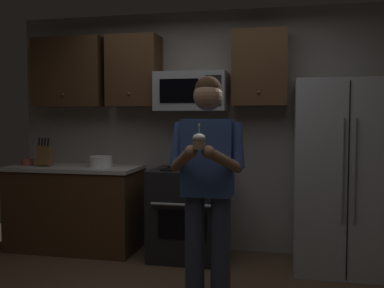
# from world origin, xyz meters

# --- Properties ---
(wall_back) EXTENTS (4.40, 0.10, 2.60)m
(wall_back) POSITION_xyz_m (0.00, 1.75, 1.30)
(wall_back) COLOR gray
(wall_back) RESTS_ON ground
(oven_range) EXTENTS (0.76, 0.70, 0.93)m
(oven_range) POSITION_xyz_m (-0.15, 1.36, 0.46)
(oven_range) COLOR black
(oven_range) RESTS_ON ground
(microwave) EXTENTS (0.74, 0.41, 0.40)m
(microwave) POSITION_xyz_m (-0.15, 1.48, 1.72)
(microwave) COLOR #9EA0A5
(refrigerator) EXTENTS (0.90, 0.75, 1.80)m
(refrigerator) POSITION_xyz_m (1.35, 1.32, 0.90)
(refrigerator) COLOR #B7BABF
(refrigerator) RESTS_ON ground
(cabinet_row_upper) EXTENTS (2.78, 0.36, 0.76)m
(cabinet_row_upper) POSITION_xyz_m (-0.72, 1.53, 1.95)
(cabinet_row_upper) COLOR #4C301C
(counter_left) EXTENTS (1.44, 0.66, 0.92)m
(counter_left) POSITION_xyz_m (-1.45, 1.38, 0.46)
(counter_left) COLOR #4C301C
(counter_left) RESTS_ON ground
(knife_block) EXTENTS (0.16, 0.15, 0.32)m
(knife_block) POSITION_xyz_m (-1.77, 1.33, 1.03)
(knife_block) COLOR brown
(knife_block) RESTS_ON counter_left
(bowl_large_white) EXTENTS (0.25, 0.25, 0.12)m
(bowl_large_white) POSITION_xyz_m (-1.12, 1.35, 0.98)
(bowl_large_white) COLOR white
(bowl_large_white) RESTS_ON counter_left
(bowl_small_colored) EXTENTS (0.14, 0.14, 0.06)m
(bowl_small_colored) POSITION_xyz_m (-2.01, 1.37, 0.95)
(bowl_small_colored) COLOR #B24C3F
(bowl_small_colored) RESTS_ON counter_left
(person) EXTENTS (0.60, 0.48, 1.76)m
(person) POSITION_xyz_m (0.24, 0.21, 1.00)
(person) COLOR #383F59
(person) RESTS_ON ground
(cupcake) EXTENTS (0.09, 0.09, 0.17)m
(cupcake) POSITION_xyz_m (0.24, -0.11, 1.29)
(cupcake) COLOR #A87F56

